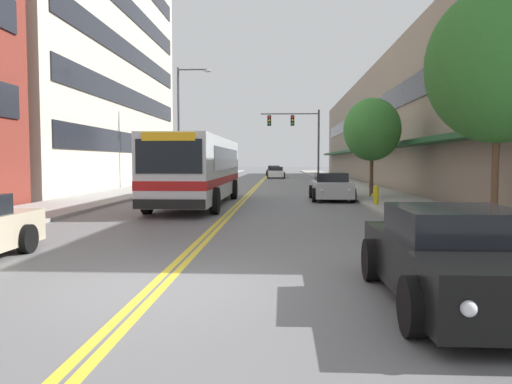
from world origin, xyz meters
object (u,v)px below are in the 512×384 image
object	(u,v)px
car_white_moving_lead	(276,173)
street_lamp_left_near	(5,59)
car_black_parked_right_foreground	(458,259)
street_lamp_left_far	(183,117)
car_beige_parked_left_near	(205,177)
traffic_signal_mast	(299,131)
street_tree_right_mid	(372,130)
fire_hydrant	(376,195)
street_tree_right_near	(498,65)
car_silver_parked_right_mid	(331,187)
car_dark_grey_moving_second	(274,171)
city_bus	(199,167)

from	to	relation	value
car_white_moving_lead	street_lamp_left_near	world-z (taller)	street_lamp_left_near
car_black_parked_right_foreground	street_lamp_left_far	world-z (taller)	street_lamp_left_far
car_beige_parked_left_near	car_white_moving_lead	size ratio (longest dim) A/B	1.01
car_white_moving_lead	street_lamp_left_near	distance (m)	45.13
traffic_signal_mast	street_tree_right_mid	bearing A→B (deg)	-80.30
car_black_parked_right_foreground	street_lamp_left_near	size ratio (longest dim) A/B	0.59
street_lamp_left_far	fire_hydrant	size ratio (longest dim) A/B	10.30
street_tree_right_near	car_beige_parked_left_near	bearing A→B (deg)	112.79
car_beige_parked_left_near	traffic_signal_mast	xyz separation A→B (m)	(7.88, 3.61, 4.00)
street_lamp_left_near	fire_hydrant	distance (m)	14.78
car_silver_parked_right_mid	fire_hydrant	world-z (taller)	car_silver_parked_right_mid
car_beige_parked_left_near	street_lamp_left_near	distance (m)	29.38
street_tree_right_mid	fire_hydrant	bearing A→B (deg)	-97.74
car_beige_parked_left_near	fire_hydrant	size ratio (longest dim) A/B	5.78
car_silver_parked_right_mid	car_dark_grey_moving_second	bearing A→B (deg)	94.79
traffic_signal_mast	fire_hydrant	size ratio (longest dim) A/B	7.94
car_beige_parked_left_near	street_lamp_left_near	size ratio (longest dim) A/B	0.64
car_beige_parked_left_near	street_tree_right_near	world-z (taller)	street_tree_right_near
city_bus	car_silver_parked_right_mid	xyz separation A→B (m)	(6.19, 2.76, -1.03)
street_tree_right_near	street_tree_right_mid	xyz separation A→B (m)	(-0.79, 13.23, -0.81)
car_silver_parked_right_mid	street_tree_right_mid	xyz separation A→B (m)	(2.21, 1.28, 2.94)
street_lamp_left_far	street_tree_right_mid	size ratio (longest dim) A/B	1.65
car_silver_parked_right_mid	street_tree_right_near	size ratio (longest dim) A/B	0.69
traffic_signal_mast	street_lamp_left_near	bearing A→B (deg)	-104.35
street_tree_right_near	fire_hydrant	xyz separation A→B (m)	(-1.47, 8.29, -3.87)
street_lamp_left_near	street_tree_right_near	world-z (taller)	street_lamp_left_near
car_beige_parked_left_near	fire_hydrant	xyz separation A→B (m)	(10.39, -19.93, -0.08)
car_beige_parked_left_near	street_lamp_left_far	size ratio (longest dim) A/B	0.56
car_beige_parked_left_near	car_silver_parked_right_mid	xyz separation A→B (m)	(8.85, -16.26, 0.04)
car_white_moving_lead	street_lamp_left_far	xyz separation A→B (m)	(-6.28, -21.95, 4.39)
city_bus	car_black_parked_right_foreground	bearing A→B (deg)	-68.21
car_silver_parked_right_mid	street_tree_right_mid	size ratio (longest dim) A/B	0.85
city_bus	street_tree_right_near	world-z (taller)	street_tree_right_near
car_silver_parked_right_mid	traffic_signal_mast	world-z (taller)	traffic_signal_mast
street_lamp_left_far	fire_hydrant	bearing A→B (deg)	-50.78
car_black_parked_right_foreground	fire_hydrant	distance (m)	14.57
city_bus	street_tree_right_mid	size ratio (longest dim) A/B	2.33
car_silver_parked_right_mid	fire_hydrant	xyz separation A→B (m)	(1.54, -3.67, -0.12)
street_lamp_left_near	street_tree_right_near	xyz separation A→B (m)	(12.35, 0.91, -0.09)
street_lamp_left_near	car_beige_parked_left_near	bearing A→B (deg)	89.03
car_silver_parked_right_mid	car_dark_grey_moving_second	xyz separation A→B (m)	(-3.55, 42.34, -0.04)
street_lamp_left_far	car_dark_grey_moving_second	bearing A→B (deg)	79.85
fire_hydrant	car_dark_grey_moving_second	bearing A→B (deg)	96.31
car_black_parked_right_foreground	traffic_signal_mast	distance (m)	38.24
car_beige_parked_left_near	street_tree_right_mid	size ratio (longest dim) A/B	0.93
city_bus	car_silver_parked_right_mid	world-z (taller)	city_bus
street_tree_right_mid	traffic_signal_mast	bearing A→B (deg)	99.70
traffic_signal_mast	street_tree_right_mid	size ratio (longest dim) A/B	1.28
car_dark_grey_moving_second	street_lamp_left_near	world-z (taller)	street_lamp_left_near
car_dark_grey_moving_second	street_tree_right_near	bearing A→B (deg)	-83.12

